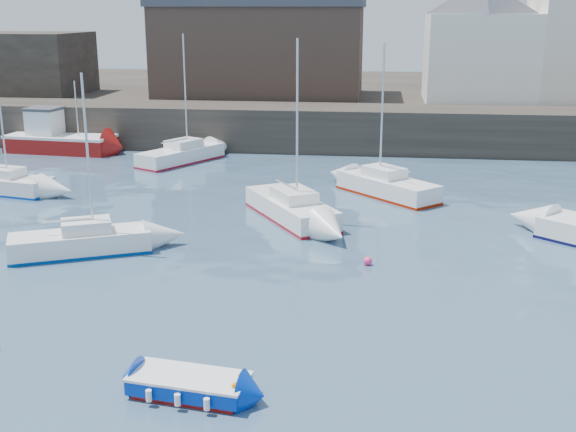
# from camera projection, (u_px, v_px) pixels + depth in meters

# --- Properties ---
(water) EXTENTS (220.00, 220.00, 0.00)m
(water) POSITION_uv_depth(u_px,v_px,m) (229.00, 402.00, 18.18)
(water) COLOR #2D4760
(water) RESTS_ON ground
(quay_wall) EXTENTS (90.00, 5.00, 3.00)m
(quay_wall) POSITION_uv_depth(u_px,v_px,m) (328.00, 128.00, 51.17)
(quay_wall) COLOR #28231E
(quay_wall) RESTS_ON ground
(land_strip) EXTENTS (90.00, 32.00, 2.80)m
(land_strip) POSITION_uv_depth(u_px,v_px,m) (341.00, 100.00, 68.38)
(land_strip) COLOR #28231E
(land_strip) RESTS_ON ground
(bldg_east_d) EXTENTS (11.14, 11.14, 8.95)m
(bldg_east_d) POSITION_uv_depth(u_px,v_px,m) (480.00, 40.00, 54.46)
(bldg_east_d) COLOR white
(bldg_east_d) RESTS_ON land_strip
(warehouse) EXTENTS (16.40, 10.40, 7.60)m
(warehouse) POSITION_uv_depth(u_px,v_px,m) (262.00, 48.00, 58.12)
(warehouse) COLOR #3D2D26
(warehouse) RESTS_ON land_strip
(bldg_west) EXTENTS (14.00, 8.00, 5.00)m
(bldg_west) POSITION_uv_depth(u_px,v_px,m) (0.00, 63.00, 60.13)
(bldg_west) COLOR #353028
(bldg_west) RESTS_ON land_strip
(blue_dinghy) EXTENTS (3.21, 1.84, 0.58)m
(blue_dinghy) POSITION_uv_depth(u_px,v_px,m) (189.00, 384.00, 18.41)
(blue_dinghy) COLOR maroon
(blue_dinghy) RESTS_ON ground
(fishing_boat) EXTENTS (7.71, 3.56, 4.94)m
(fishing_boat) POSITION_uv_depth(u_px,v_px,m) (57.00, 138.00, 50.22)
(fishing_boat) COLOR maroon
(fishing_boat) RESTS_ON ground
(sailboat_a) EXTENTS (5.79, 3.95, 7.23)m
(sailboat_a) POSITION_uv_depth(u_px,v_px,m) (81.00, 242.00, 29.19)
(sailboat_a) COLOR white
(sailboat_a) RESTS_ON ground
(sailboat_b) EXTENTS (5.20, 6.61, 8.36)m
(sailboat_b) POSITION_uv_depth(u_px,v_px,m) (291.00, 208.00, 34.08)
(sailboat_b) COLOR white
(sailboat_b) RESTS_ON ground
(sailboat_e) EXTENTS (6.26, 3.16, 7.71)m
(sailboat_e) POSITION_uv_depth(u_px,v_px,m) (0.00, 183.00, 39.10)
(sailboat_e) COLOR white
(sailboat_e) RESTS_ON ground
(sailboat_f) EXTENTS (5.64, 5.74, 7.93)m
(sailboat_f) POSITION_uv_depth(u_px,v_px,m) (387.00, 186.00, 38.30)
(sailboat_f) COLOR white
(sailboat_f) RESTS_ON ground
(sailboat_h) EXTENTS (4.88, 6.50, 8.14)m
(sailboat_h) POSITION_uv_depth(u_px,v_px,m) (181.00, 154.00, 46.83)
(sailboat_h) COLOR white
(sailboat_h) RESTS_ON ground
(buoy_mid) EXTENTS (0.34, 0.34, 0.34)m
(buoy_mid) POSITION_uv_depth(u_px,v_px,m) (368.00, 265.00, 28.03)
(buoy_mid) COLOR #FF307A
(buoy_mid) RESTS_ON ground
(buoy_far) EXTENTS (0.43, 0.43, 0.43)m
(buoy_far) POSITION_uv_depth(u_px,v_px,m) (278.00, 206.00, 36.45)
(buoy_far) COLOR #FF307A
(buoy_far) RESTS_ON ground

